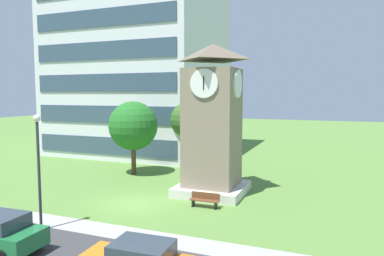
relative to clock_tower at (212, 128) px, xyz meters
name	(u,v)px	position (x,y,z in m)	size (l,w,h in m)	color
ground_plane	(134,204)	(-3.81, -4.11, -4.56)	(160.00, 160.00, 0.00)	#567F38
kerb_strip	(90,227)	(-3.81, -8.46, -4.56)	(120.00, 1.60, 0.01)	#9E9E99
office_building	(141,71)	(-14.07, 14.96, 5.04)	(17.80, 15.48, 19.20)	silver
clock_tower	(212,128)	(0.00, 0.00, 0.00)	(4.55, 4.55, 10.22)	gray
park_bench	(205,200)	(0.58, -3.15, -4.10)	(1.81, 0.52, 0.88)	brown
street_lamp	(38,159)	(-5.90, -9.65, -0.93)	(0.36, 0.36, 5.86)	#333338
tree_streetside	(189,120)	(-5.03, 8.15, -0.11)	(3.64, 3.64, 6.29)	#513823
tree_by_building	(133,126)	(-8.18, 3.20, -0.40)	(4.17, 4.17, 6.26)	#513823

